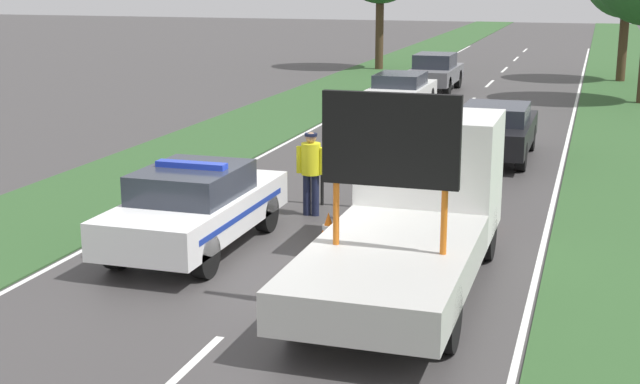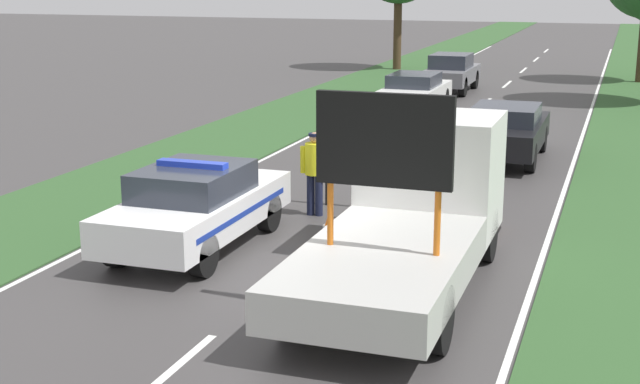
{
  "view_description": "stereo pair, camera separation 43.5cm",
  "coord_description": "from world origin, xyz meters",
  "px_view_note": "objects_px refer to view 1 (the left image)",
  "views": [
    {
      "loc": [
        4.6,
        -12.97,
        4.73
      ],
      "look_at": [
        0.18,
        1.17,
        1.1
      ],
      "focal_mm": 50.0,
      "sensor_mm": 36.0,
      "label": 1
    },
    {
      "loc": [
        5.01,
        -12.83,
        4.73
      ],
      "look_at": [
        0.18,
        1.17,
        1.1
      ],
      "focal_mm": 50.0,
      "sensor_mm": 36.0,
      "label": 2
    }
  ],
  "objects_px": {
    "police_officer": "(311,166)",
    "queued_car_suv_grey": "(435,72)",
    "police_car": "(196,206)",
    "traffic_cone_centre_front": "(212,186)",
    "traffic_cone_near_police": "(328,230)",
    "traffic_cone_near_truck": "(485,213)",
    "work_truck": "(415,207)",
    "pedestrian_civilian": "(386,174)",
    "queued_car_sedan_black": "(495,130)",
    "queued_car_van_white": "(401,91)",
    "road_barrier": "(371,167)"
  },
  "relations": [
    {
      "from": "pedestrian_civilian",
      "to": "traffic_cone_centre_front",
      "type": "height_order",
      "value": "pedestrian_civilian"
    },
    {
      "from": "queued_car_sedan_black",
      "to": "queued_car_van_white",
      "type": "bearing_deg",
      "value": -60.55
    },
    {
      "from": "police_officer",
      "to": "queued_car_suv_grey",
      "type": "bearing_deg",
      "value": -75.24
    },
    {
      "from": "queued_car_sedan_black",
      "to": "traffic_cone_centre_front",
      "type": "bearing_deg",
      "value": 48.06
    },
    {
      "from": "traffic_cone_centre_front",
      "to": "traffic_cone_near_police",
      "type": "bearing_deg",
      "value": -38.54
    },
    {
      "from": "traffic_cone_near_police",
      "to": "queued_car_van_white",
      "type": "xyz_separation_m",
      "value": [
        -2.23,
        16.13,
        0.41
      ]
    },
    {
      "from": "traffic_cone_near_truck",
      "to": "pedestrian_civilian",
      "type": "bearing_deg",
      "value": -174.04
    },
    {
      "from": "traffic_cone_near_police",
      "to": "traffic_cone_near_truck",
      "type": "relative_size",
      "value": 1.03
    },
    {
      "from": "police_car",
      "to": "queued_car_sedan_black",
      "type": "xyz_separation_m",
      "value": [
        4.1,
        9.61,
        -0.01
      ]
    },
    {
      "from": "police_car",
      "to": "pedestrian_civilian",
      "type": "relative_size",
      "value": 2.71
    },
    {
      "from": "traffic_cone_near_police",
      "to": "queued_car_suv_grey",
      "type": "xyz_separation_m",
      "value": [
        -2.08,
        22.09,
        0.5
      ]
    },
    {
      "from": "traffic_cone_near_police",
      "to": "traffic_cone_centre_front",
      "type": "xyz_separation_m",
      "value": [
        -3.51,
        2.79,
        -0.08
      ]
    },
    {
      "from": "police_car",
      "to": "queued_car_sedan_black",
      "type": "height_order",
      "value": "police_car"
    },
    {
      "from": "police_car",
      "to": "queued_car_sedan_black",
      "type": "relative_size",
      "value": 1.02
    },
    {
      "from": "queued_car_sedan_black",
      "to": "queued_car_van_white",
      "type": "distance_m",
      "value": 8.4
    },
    {
      "from": "pedestrian_civilian",
      "to": "queued_car_van_white",
      "type": "height_order",
      "value": "pedestrian_civilian"
    },
    {
      "from": "police_car",
      "to": "traffic_cone_near_truck",
      "type": "bearing_deg",
      "value": 36.76
    },
    {
      "from": "work_truck",
      "to": "traffic_cone_near_truck",
      "type": "distance_m",
      "value": 3.36
    },
    {
      "from": "road_barrier",
      "to": "traffic_cone_near_truck",
      "type": "xyz_separation_m",
      "value": [
        2.44,
        -0.79,
        -0.58
      ]
    },
    {
      "from": "queued_car_sedan_black",
      "to": "road_barrier",
      "type": "bearing_deg",
      "value": 72.92
    },
    {
      "from": "pedestrian_civilian",
      "to": "queued_car_suv_grey",
      "type": "xyz_separation_m",
      "value": [
        -2.68,
        20.26,
        -0.18
      ]
    },
    {
      "from": "work_truck",
      "to": "traffic_cone_centre_front",
      "type": "bearing_deg",
      "value": -32.9
    },
    {
      "from": "police_car",
      "to": "traffic_cone_centre_front",
      "type": "relative_size",
      "value": 9.4
    },
    {
      "from": "work_truck",
      "to": "pedestrian_civilian",
      "type": "bearing_deg",
      "value": -64.67
    },
    {
      "from": "traffic_cone_centre_front",
      "to": "police_officer",
      "type": "bearing_deg",
      "value": -18.05
    },
    {
      "from": "road_barrier",
      "to": "traffic_cone_centre_front",
      "type": "distance_m",
      "value": 3.63
    },
    {
      "from": "road_barrier",
      "to": "traffic_cone_near_truck",
      "type": "height_order",
      "value": "road_barrier"
    },
    {
      "from": "traffic_cone_near_truck",
      "to": "police_car",
      "type": "bearing_deg",
      "value": -149.03
    },
    {
      "from": "police_officer",
      "to": "traffic_cone_centre_front",
      "type": "distance_m",
      "value": 2.79
    },
    {
      "from": "work_truck",
      "to": "queued_car_suv_grey",
      "type": "bearing_deg",
      "value": -76.8
    },
    {
      "from": "pedestrian_civilian",
      "to": "queued_car_sedan_black",
      "type": "xyz_separation_m",
      "value": [
        1.3,
        6.99,
        -0.22
      ]
    },
    {
      "from": "police_car",
      "to": "work_truck",
      "type": "relative_size",
      "value": 0.73
    },
    {
      "from": "police_officer",
      "to": "pedestrian_civilian",
      "type": "relative_size",
      "value": 1.01
    },
    {
      "from": "traffic_cone_centre_front",
      "to": "queued_car_suv_grey",
      "type": "xyz_separation_m",
      "value": [
        1.43,
        19.29,
        0.57
      ]
    },
    {
      "from": "road_barrier",
      "to": "pedestrian_civilian",
      "type": "height_order",
      "value": "pedestrian_civilian"
    },
    {
      "from": "work_truck",
      "to": "queued_car_sedan_black",
      "type": "height_order",
      "value": "work_truck"
    },
    {
      "from": "traffic_cone_near_truck",
      "to": "traffic_cone_near_police",
      "type": "bearing_deg",
      "value": -141.04
    },
    {
      "from": "pedestrian_civilian",
      "to": "traffic_cone_near_truck",
      "type": "xyz_separation_m",
      "value": [
        1.91,
        0.2,
        -0.68
      ]
    },
    {
      "from": "road_barrier",
      "to": "traffic_cone_near_truck",
      "type": "relative_size",
      "value": 4.2
    },
    {
      "from": "pedestrian_civilian",
      "to": "queued_car_van_white",
      "type": "distance_m",
      "value": 14.59
    },
    {
      "from": "police_car",
      "to": "traffic_cone_centre_front",
      "type": "height_order",
      "value": "police_car"
    },
    {
      "from": "queued_car_van_white",
      "to": "queued_car_suv_grey",
      "type": "bearing_deg",
      "value": -91.45
    },
    {
      "from": "traffic_cone_centre_front",
      "to": "queued_car_van_white",
      "type": "xyz_separation_m",
      "value": [
        1.28,
        13.34,
        0.49
      ]
    },
    {
      "from": "work_truck",
      "to": "pedestrian_civilian",
      "type": "height_order",
      "value": "work_truck"
    },
    {
      "from": "traffic_cone_centre_front",
      "to": "queued_car_sedan_black",
      "type": "distance_m",
      "value": 8.11
    },
    {
      "from": "work_truck",
      "to": "road_barrier",
      "type": "bearing_deg",
      "value": -62.83
    },
    {
      "from": "queued_car_van_white",
      "to": "police_officer",
      "type": "bearing_deg",
      "value": 95.12
    },
    {
      "from": "pedestrian_civilian",
      "to": "police_officer",
      "type": "bearing_deg",
      "value": -158.47
    },
    {
      "from": "police_officer",
      "to": "queued_car_suv_grey",
      "type": "relative_size",
      "value": 0.38
    },
    {
      "from": "police_car",
      "to": "road_barrier",
      "type": "xyz_separation_m",
      "value": [
        2.25,
        3.61,
        0.11
      ]
    }
  ]
}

